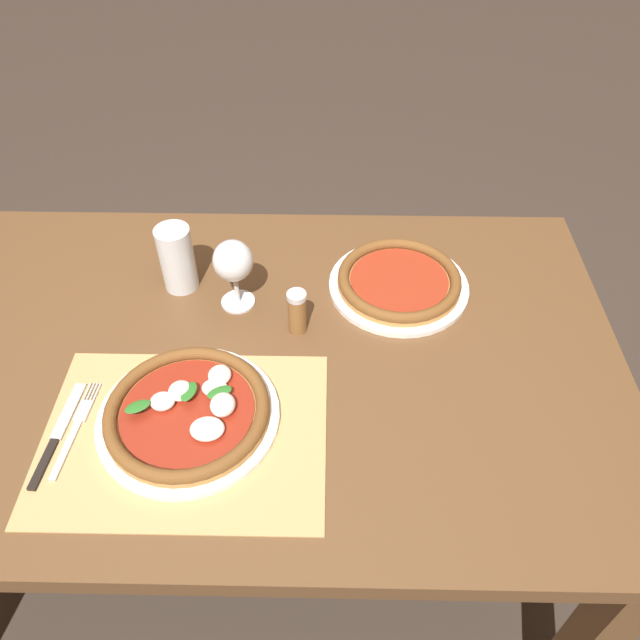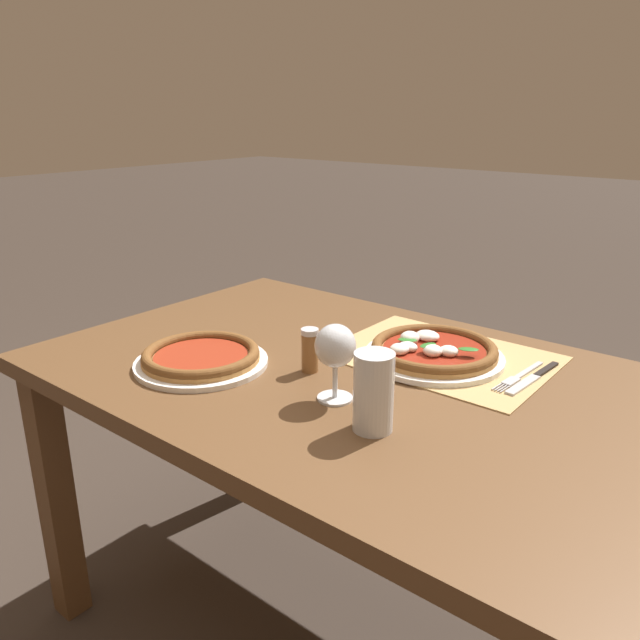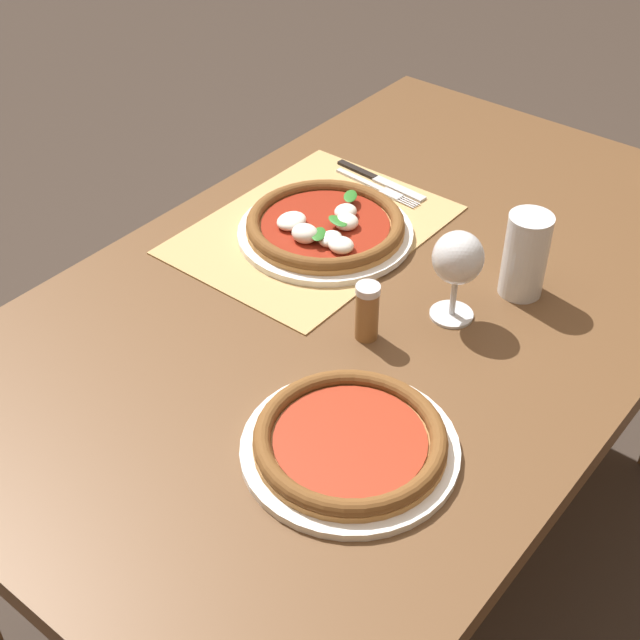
{
  "view_description": "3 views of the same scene",
  "coord_description": "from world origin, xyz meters",
  "px_view_note": "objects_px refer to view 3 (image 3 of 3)",
  "views": [
    {
      "loc": [
        0.17,
        -0.8,
        1.63
      ],
      "look_at": [
        0.16,
        0.01,
        0.82
      ],
      "focal_mm": 35.0,
      "sensor_mm": 36.0,
      "label": 1
    },
    {
      "loc": [
        -0.69,
        1.01,
        1.28
      ],
      "look_at": [
        0.14,
        -0.02,
        0.83
      ],
      "focal_mm": 35.0,
      "sensor_mm": 36.0,
      "label": 2
    },
    {
      "loc": [
        0.98,
        0.67,
        1.63
      ],
      "look_at": [
        0.19,
        0.03,
        0.8
      ],
      "focal_mm": 50.0,
      "sensor_mm": 36.0,
      "label": 3
    }
  ],
  "objects_px": {
    "pizza_near": "(325,227)",
    "pint_glass": "(525,257)",
    "knife": "(380,180)",
    "pizza_far": "(350,442)",
    "pepper_shaker": "(367,311)",
    "fork": "(377,188)",
    "wine_glass": "(458,261)"
  },
  "relations": [
    {
      "from": "pint_glass",
      "to": "fork",
      "type": "relative_size",
      "value": 0.72
    },
    {
      "from": "pint_glass",
      "to": "pepper_shaker",
      "type": "relative_size",
      "value": 1.49
    },
    {
      "from": "pizza_near",
      "to": "pint_glass",
      "type": "bearing_deg",
      "value": 102.16
    },
    {
      "from": "knife",
      "to": "wine_glass",
      "type": "bearing_deg",
      "value": 51.06
    },
    {
      "from": "pizza_far",
      "to": "pepper_shaker",
      "type": "relative_size",
      "value": 3.04
    },
    {
      "from": "fork",
      "to": "knife",
      "type": "xyz_separation_m",
      "value": [
        -0.03,
        -0.01,
        0.0
      ]
    },
    {
      "from": "knife",
      "to": "pepper_shaker",
      "type": "bearing_deg",
      "value": 33.03
    },
    {
      "from": "wine_glass",
      "to": "fork",
      "type": "bearing_deg",
      "value": -126.98
    },
    {
      "from": "pizza_near",
      "to": "knife",
      "type": "relative_size",
      "value": 1.46
    },
    {
      "from": "fork",
      "to": "wine_glass",
      "type": "bearing_deg",
      "value": 53.02
    },
    {
      "from": "knife",
      "to": "pizza_far",
      "type": "bearing_deg",
      "value": 32.44
    },
    {
      "from": "wine_glass",
      "to": "knife",
      "type": "relative_size",
      "value": 0.72
    },
    {
      "from": "pizza_near",
      "to": "pint_glass",
      "type": "distance_m",
      "value": 0.36
    },
    {
      "from": "pint_glass",
      "to": "pizza_near",
      "type": "bearing_deg",
      "value": -77.84
    },
    {
      "from": "pizza_near",
      "to": "pepper_shaker",
      "type": "relative_size",
      "value": 3.24
    },
    {
      "from": "pizza_far",
      "to": "knife",
      "type": "relative_size",
      "value": 1.37
    },
    {
      "from": "pizza_near",
      "to": "pepper_shaker",
      "type": "distance_m",
      "value": 0.28
    },
    {
      "from": "pizza_near",
      "to": "pint_glass",
      "type": "height_order",
      "value": "pint_glass"
    },
    {
      "from": "pizza_near",
      "to": "fork",
      "type": "height_order",
      "value": "pizza_near"
    },
    {
      "from": "pizza_near",
      "to": "knife",
      "type": "height_order",
      "value": "pizza_near"
    },
    {
      "from": "knife",
      "to": "pepper_shaker",
      "type": "xyz_separation_m",
      "value": [
        0.4,
        0.26,
        0.04
      ]
    },
    {
      "from": "pizza_near",
      "to": "pepper_shaker",
      "type": "bearing_deg",
      "value": 51.43
    },
    {
      "from": "pepper_shaker",
      "to": "fork",
      "type": "bearing_deg",
      "value": -146.3
    },
    {
      "from": "fork",
      "to": "knife",
      "type": "height_order",
      "value": "knife"
    },
    {
      "from": "pizza_far",
      "to": "pint_glass",
      "type": "bearing_deg",
      "value": 179.76
    },
    {
      "from": "pizza_near",
      "to": "knife",
      "type": "bearing_deg",
      "value": -170.72
    },
    {
      "from": "wine_glass",
      "to": "pint_glass",
      "type": "bearing_deg",
      "value": 157.11
    },
    {
      "from": "pepper_shaker",
      "to": "wine_glass",
      "type": "bearing_deg",
      "value": 149.17
    },
    {
      "from": "pizza_near",
      "to": "wine_glass",
      "type": "bearing_deg",
      "value": 80.46
    },
    {
      "from": "pizza_far",
      "to": "pint_glass",
      "type": "height_order",
      "value": "pint_glass"
    },
    {
      "from": "wine_glass",
      "to": "fork",
      "type": "xyz_separation_m",
      "value": [
        -0.24,
        -0.32,
        -0.1
      ]
    },
    {
      "from": "wine_glass",
      "to": "pepper_shaker",
      "type": "xyz_separation_m",
      "value": [
        0.13,
        -0.08,
        -0.06
      ]
    }
  ]
}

